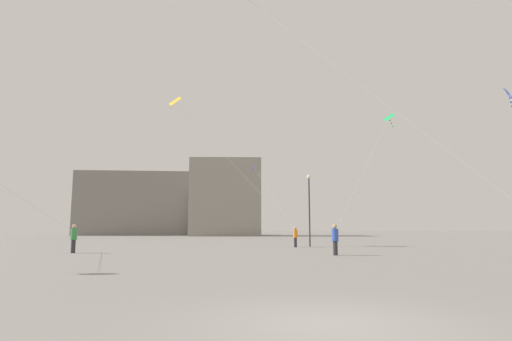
{
  "coord_description": "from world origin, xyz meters",
  "views": [
    {
      "loc": [
        -1.85,
        -7.21,
        1.64
      ],
      "look_at": [
        0.0,
        15.1,
        4.68
      ],
      "focal_mm": 29.17,
      "sensor_mm": 36.0,
      "label": 1
    }
  ],
  "objects_px": {
    "person_in_blue": "(335,238)",
    "kite_cobalt_delta": "(511,97)",
    "person_in_green": "(74,237)",
    "building_centre_hall": "(226,198)",
    "lamppost_east": "(309,199)",
    "kite_violet_delta": "(254,168)",
    "person_in_orange": "(295,236)",
    "kite_emerald_delta": "(387,121)",
    "building_left_hall": "(138,204)",
    "kite_amber_delta": "(177,104)"
  },
  "relations": [
    {
      "from": "kite_amber_delta",
      "to": "building_left_hall",
      "type": "distance_m",
      "value": 51.22
    },
    {
      "from": "kite_violet_delta",
      "to": "building_centre_hall",
      "type": "bearing_deg",
      "value": 92.79
    },
    {
      "from": "kite_cobalt_delta",
      "to": "person_in_orange",
      "type": "bearing_deg",
      "value": 128.67
    },
    {
      "from": "person_in_orange",
      "to": "building_centre_hall",
      "type": "height_order",
      "value": "building_centre_hall"
    },
    {
      "from": "person_in_green",
      "to": "person_in_blue",
      "type": "relative_size",
      "value": 1.0
    },
    {
      "from": "kite_amber_delta",
      "to": "building_left_hall",
      "type": "xyz_separation_m",
      "value": [
        -12.91,
        49.12,
        -6.71
      ]
    },
    {
      "from": "kite_amber_delta",
      "to": "building_centre_hall",
      "type": "bearing_deg",
      "value": 83.05
    },
    {
      "from": "building_left_hall",
      "to": "lamppost_east",
      "type": "distance_m",
      "value": 57.44
    },
    {
      "from": "person_in_blue",
      "to": "kite_violet_delta",
      "type": "relative_size",
      "value": 0.3
    },
    {
      "from": "person_in_blue",
      "to": "lamppost_east",
      "type": "bearing_deg",
      "value": 58.41
    },
    {
      "from": "building_centre_hall",
      "to": "person_in_blue",
      "type": "bearing_deg",
      "value": -84.03
    },
    {
      "from": "kite_emerald_delta",
      "to": "person_in_blue",
      "type": "bearing_deg",
      "value": -138.56
    },
    {
      "from": "kite_violet_delta",
      "to": "kite_emerald_delta",
      "type": "xyz_separation_m",
      "value": [
        9.19,
        -8.02,
        2.5
      ]
    },
    {
      "from": "kite_violet_delta",
      "to": "building_left_hall",
      "type": "relative_size",
      "value": 0.26
    },
    {
      "from": "kite_violet_delta",
      "to": "kite_emerald_delta",
      "type": "height_order",
      "value": "kite_emerald_delta"
    },
    {
      "from": "building_centre_hall",
      "to": "person_in_orange",
      "type": "bearing_deg",
      "value": -83.53
    },
    {
      "from": "building_left_hall",
      "to": "person_in_green",
      "type": "bearing_deg",
      "value": -82.5
    },
    {
      "from": "kite_cobalt_delta",
      "to": "building_centre_hall",
      "type": "bearing_deg",
      "value": 104.68
    },
    {
      "from": "building_centre_hall",
      "to": "lamppost_east",
      "type": "height_order",
      "value": "building_centre_hall"
    },
    {
      "from": "kite_cobalt_delta",
      "to": "kite_amber_delta",
      "type": "distance_m",
      "value": 26.49
    },
    {
      "from": "person_in_blue",
      "to": "kite_cobalt_delta",
      "type": "height_order",
      "value": "kite_cobalt_delta"
    },
    {
      "from": "building_left_hall",
      "to": "person_in_blue",
      "type": "bearing_deg",
      "value": -69.23
    },
    {
      "from": "kite_emerald_delta",
      "to": "building_left_hall",
      "type": "bearing_deg",
      "value": 116.82
    },
    {
      "from": "person_in_green",
      "to": "lamppost_east",
      "type": "relative_size",
      "value": 0.3
    },
    {
      "from": "kite_cobalt_delta",
      "to": "lamppost_east",
      "type": "relative_size",
      "value": 1.47
    },
    {
      "from": "kite_amber_delta",
      "to": "lamppost_east",
      "type": "bearing_deg",
      "value": -13.17
    },
    {
      "from": "person_in_green",
      "to": "building_centre_hall",
      "type": "relative_size",
      "value": 0.13
    },
    {
      "from": "building_centre_hall",
      "to": "kite_emerald_delta",
      "type": "bearing_deg",
      "value": -77.43
    },
    {
      "from": "person_in_green",
      "to": "person_in_blue",
      "type": "height_order",
      "value": "person_in_green"
    },
    {
      "from": "person_in_blue",
      "to": "kite_cobalt_delta",
      "type": "xyz_separation_m",
      "value": [
        9.46,
        -2.86,
        7.89
      ]
    },
    {
      "from": "person_in_orange",
      "to": "building_left_hall",
      "type": "distance_m",
      "value": 58.07
    },
    {
      "from": "kite_emerald_delta",
      "to": "lamppost_east",
      "type": "bearing_deg",
      "value": 127.66
    },
    {
      "from": "person_in_green",
      "to": "lamppost_east",
      "type": "xyz_separation_m",
      "value": [
        16.8,
        7.4,
        2.98
      ]
    },
    {
      "from": "building_left_hall",
      "to": "kite_violet_delta",
      "type": "bearing_deg",
      "value": -68.07
    },
    {
      "from": "person_in_green",
      "to": "building_centre_hall",
      "type": "distance_m",
      "value": 53.23
    },
    {
      "from": "person_in_green",
      "to": "kite_cobalt_delta",
      "type": "height_order",
      "value": "kite_cobalt_delta"
    },
    {
      "from": "person_in_green",
      "to": "kite_amber_delta",
      "type": "distance_m",
      "value": 16.5
    },
    {
      "from": "kite_amber_delta",
      "to": "kite_emerald_delta",
      "type": "distance_m",
      "value": 18.9
    },
    {
      "from": "person_in_green",
      "to": "kite_amber_delta",
      "type": "xyz_separation_m",
      "value": [
        5.1,
        10.14,
        11.97
      ]
    },
    {
      "from": "person_in_blue",
      "to": "building_left_hall",
      "type": "height_order",
      "value": "building_left_hall"
    },
    {
      "from": "kite_violet_delta",
      "to": "kite_cobalt_delta",
      "type": "bearing_deg",
      "value": -50.0
    },
    {
      "from": "person_in_green",
      "to": "kite_violet_delta",
      "type": "distance_m",
      "value": 16.54
    },
    {
      "from": "person_in_orange",
      "to": "kite_amber_delta",
      "type": "bearing_deg",
      "value": 28.42
    },
    {
      "from": "kite_violet_delta",
      "to": "person_in_blue",
      "type": "bearing_deg",
      "value": -73.86
    },
    {
      "from": "kite_cobalt_delta",
      "to": "kite_emerald_delta",
      "type": "distance_m",
      "value": 8.68
    },
    {
      "from": "building_left_hall",
      "to": "lamppost_east",
      "type": "height_order",
      "value": "building_left_hall"
    },
    {
      "from": "building_centre_hall",
      "to": "kite_violet_delta",
      "type": "bearing_deg",
      "value": -87.21
    },
    {
      "from": "person_in_orange",
      "to": "kite_emerald_delta",
      "type": "distance_m",
      "value": 11.55
    },
    {
      "from": "person_in_green",
      "to": "person_in_orange",
      "type": "distance_m",
      "value": 16.6
    },
    {
      "from": "person_in_orange",
      "to": "kite_emerald_delta",
      "type": "relative_size",
      "value": 0.19
    }
  ]
}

